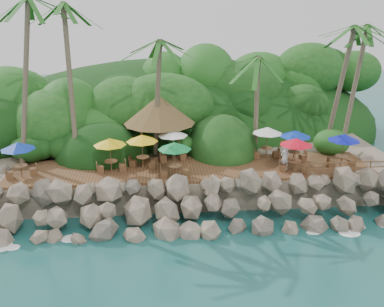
{
  "coord_description": "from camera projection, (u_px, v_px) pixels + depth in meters",
  "views": [
    {
      "loc": [
        -2.42,
        -22.0,
        13.15
      ],
      "look_at": [
        0.0,
        6.0,
        3.4
      ],
      "focal_mm": 38.78,
      "sensor_mm": 36.0,
      "label": 1
    }
  ],
  "objects": [
    {
      "name": "palapa",
      "position": [
        159.0,
        110.0,
        32.35
      ],
      "size": [
        5.64,
        5.64,
        4.6
      ],
      "color": "brown",
      "rests_on": "ground"
    },
    {
      "name": "land_base",
      "position": [
        183.0,
        143.0,
        39.93
      ],
      "size": [
        32.0,
        25.2,
        2.1
      ],
      "primitive_type": "cube",
      "color": "gray",
      "rests_on": "ground"
    },
    {
      "name": "jungle_hill",
      "position": [
        179.0,
        132.0,
        47.34
      ],
      "size": [
        44.8,
        28.0,
        15.4
      ],
      "primitive_type": "ellipsoid",
      "color": "#143811",
      "rests_on": "ground"
    },
    {
      "name": "seawall",
      "position": [
        197.0,
        207.0,
        26.72
      ],
      "size": [
        29.0,
        4.0,
        2.3
      ],
      "primitive_type": null,
      "color": "gray",
      "rests_on": "ground"
    },
    {
      "name": "waiter",
      "position": [
        285.0,
        158.0,
        29.42
      ],
      "size": [
        0.76,
        0.59,
        1.84
      ],
      "primitive_type": "imported",
      "rotation": [
        0.0,
        0.0,
        3.39
      ],
      "color": "white",
      "rests_on": "terrace"
    },
    {
      "name": "ground",
      "position": [
        200.0,
        238.0,
        25.22
      ],
      "size": [
        140.0,
        140.0,
        0.0
      ],
      "primitive_type": "plane",
      "color": "#19514F",
      "rests_on": "ground"
    },
    {
      "name": "palms",
      "position": [
        205.0,
        25.0,
        29.68
      ],
      "size": [
        30.73,
        6.58,
        13.03
      ],
      "color": "brown",
      "rests_on": "ground"
    },
    {
      "name": "dining_clusters",
      "position": [
        204.0,
        141.0,
        29.44
      ],
      "size": [
        24.97,
        5.5,
        2.49
      ],
      "color": "brown",
      "rests_on": "terrace"
    },
    {
      "name": "foam_line",
      "position": [
        200.0,
        235.0,
        25.49
      ],
      "size": [
        25.2,
        0.8,
        0.06
      ],
      "color": "white",
      "rests_on": "ground"
    },
    {
      "name": "jungle_foliage",
      "position": [
        184.0,
        156.0,
        39.34
      ],
      "size": [
        44.0,
        16.0,
        12.0
      ],
      "primitive_type": null,
      "color": "#143811",
      "rests_on": "ground"
    },
    {
      "name": "terrace",
      "position": [
        192.0,
        169.0,
        30.14
      ],
      "size": [
        26.0,
        5.0,
        0.2
      ],
      "primitive_type": "cube",
      "color": "brown",
      "rests_on": "land_base"
    },
    {
      "name": "railing",
      "position": [
        355.0,
        167.0,
        28.61
      ],
      "size": [
        7.2,
        0.1,
        1.0
      ],
      "color": "brown",
      "rests_on": "terrace"
    }
  ]
}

